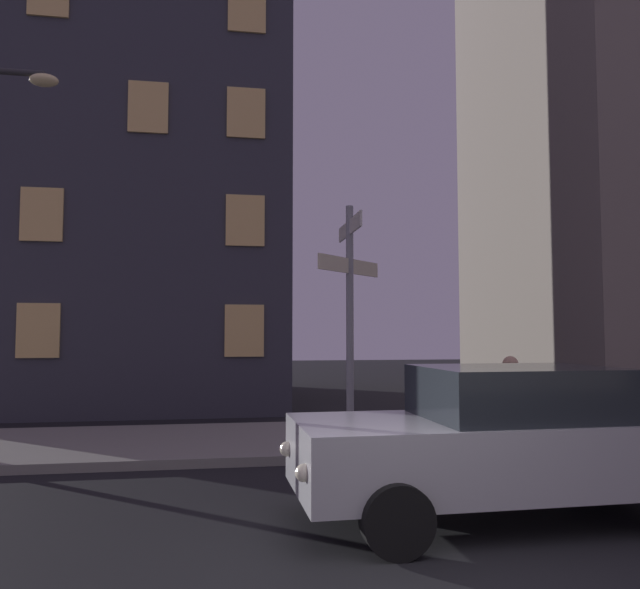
# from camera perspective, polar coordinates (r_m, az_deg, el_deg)

# --- Properties ---
(sidewalk_kerb) EXTENTS (40.00, 3.47, 0.14)m
(sidewalk_kerb) POSITION_cam_1_polar(r_m,az_deg,el_deg) (10.95, -1.19, -13.46)
(sidewalk_kerb) COLOR gray
(sidewalk_kerb) RESTS_ON ground_plane
(signpost) EXTENTS (1.23, 1.66, 3.85)m
(signpost) POSITION_cam_1_polar(r_m,az_deg,el_deg) (9.71, 2.82, -0.63)
(signpost) COLOR gray
(signpost) RESTS_ON sidewalk_kerb
(car_far_oncoming) EXTENTS (4.54, 1.97, 1.58)m
(car_far_oncoming) POSITION_cam_1_polar(r_m,az_deg,el_deg) (6.79, 17.28, -12.93)
(car_far_oncoming) COLOR #B7B7BC
(car_far_oncoming) RESTS_ON ground_plane
(cyclist) EXTENTS (1.82, 0.33, 1.61)m
(cyclist) POSITION_cam_1_polar(r_m,az_deg,el_deg) (9.04, 17.27, -11.02)
(cyclist) COLOR black
(cyclist) RESTS_ON ground_plane
(building_left_block) EXTENTS (8.96, 8.88, 18.42)m
(building_left_block) POSITION_cam_1_polar(r_m,az_deg,el_deg) (20.13, -17.54, 17.67)
(building_left_block) COLOR #383842
(building_left_block) RESTS_ON ground_plane
(building_right_block) EXTENTS (9.21, 9.48, 17.94)m
(building_right_block) POSITION_cam_1_polar(r_m,az_deg,el_deg) (24.50, 27.43, 13.41)
(building_right_block) COLOR slate
(building_right_block) RESTS_ON ground_plane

